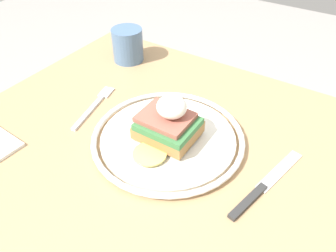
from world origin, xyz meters
The scene contains 6 objects.
dining_table centered at (0.00, 0.00, 0.62)m, with size 0.81×0.68×0.78m.
plate centered at (-0.02, 0.03, 0.78)m, with size 0.27×0.27×0.02m.
sandwich centered at (-0.02, 0.03, 0.82)m, with size 0.10×0.13×0.08m.
fork centered at (-0.20, 0.04, 0.78)m, with size 0.05×0.15×0.00m.
knife centered at (0.16, 0.02, 0.78)m, with size 0.06×0.19×0.01m.
cup centered at (-0.26, 0.23, 0.82)m, with size 0.07×0.07×0.08m.
Camera 1 is at (0.22, -0.33, 1.18)m, focal length 35.00 mm.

